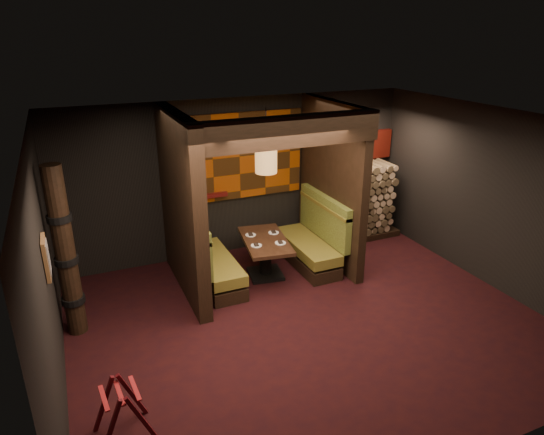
{
  "coord_description": "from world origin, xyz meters",
  "views": [
    {
      "loc": [
        -2.86,
        -5.24,
        3.96
      ],
      "look_at": [
        0.0,
        1.3,
        1.15
      ],
      "focal_mm": 32.0,
      "sensor_mm": 36.0,
      "label": 1
    }
  ],
  "objects": [
    {
      "name": "partition_left",
      "position": [
        -1.35,
        1.65,
        1.43
      ],
      "size": [
        0.2,
        2.2,
        2.85
      ],
      "primitive_type": "cube",
      "color": "black",
      "rests_on": "floor"
    },
    {
      "name": "totem_column",
      "position": [
        -3.05,
        1.1,
        1.19
      ],
      "size": [
        0.31,
        0.31,
        2.4
      ],
      "color": "black",
      "rests_on": "floor"
    },
    {
      "name": "pendant_lamp",
      "position": [
        -0.02,
        1.49,
        2.07
      ],
      "size": [
        0.35,
        0.35,
        1.01
      ],
      "color": "olive",
      "rests_on": "ceiling"
    },
    {
      "name": "wall_back",
      "position": [
        0.0,
        2.76,
        1.43
      ],
      "size": [
        6.5,
        0.02,
        2.85
      ],
      "primitive_type": "cube",
      "color": "black",
      "rests_on": "ground"
    },
    {
      "name": "firewood_stack",
      "position": [
        2.29,
        2.35,
        0.75
      ],
      "size": [
        1.73,
        0.7,
        1.5
      ],
      "color": "black",
      "rests_on": "floor"
    },
    {
      "name": "bay_front_post",
      "position": [
        1.39,
        1.96,
        1.43
      ],
      "size": [
        0.08,
        0.08,
        2.85
      ],
      "primitive_type": "cube",
      "color": "black",
      "rests_on": "floor"
    },
    {
      "name": "framed_picture",
      "position": [
        -3.22,
        0.1,
        1.62
      ],
      "size": [
        0.05,
        0.36,
        0.46
      ],
      "color": "olive",
      "rests_on": "wall_left"
    },
    {
      "name": "wall_front",
      "position": [
        0.0,
        -2.76,
        1.43
      ],
      "size": [
        6.5,
        0.02,
        2.85
      ],
      "primitive_type": "cube",
      "color": "black",
      "rests_on": "ground"
    },
    {
      "name": "mosaic_header",
      "position": [
        2.29,
        2.68,
        1.78
      ],
      "size": [
        1.83,
        0.1,
        0.56
      ],
      "primitive_type": "cube",
      "color": "maroon",
      "rests_on": "wall_back"
    },
    {
      "name": "tapa_side_panel",
      "position": [
        -1.23,
        1.82,
        1.85
      ],
      "size": [
        0.04,
        1.85,
        1.45
      ],
      "primitive_type": "cube",
      "color": "#994009",
      "rests_on": "partition_left"
    },
    {
      "name": "tapa_back_panel",
      "position": [
        -0.02,
        2.71,
        1.82
      ],
      "size": [
        2.4,
        0.06,
        1.55
      ],
      "primitive_type": "cube",
      "color": "#994009",
      "rests_on": "wall_back"
    },
    {
      "name": "ceiling",
      "position": [
        0.0,
        0.0,
        2.86
      ],
      "size": [
        6.5,
        5.5,
        0.02
      ],
      "primitive_type": "cube",
      "color": "black",
      "rests_on": "ground"
    },
    {
      "name": "lacquer_shelf",
      "position": [
        -0.6,
        2.65,
        1.18
      ],
      "size": [
        0.6,
        0.12,
        0.07
      ],
      "primitive_type": "cube",
      "color": "#530F0E",
      "rests_on": "wall_back"
    },
    {
      "name": "booth_bench_right",
      "position": [
        0.93,
        1.65,
        0.4
      ],
      "size": [
        0.68,
        1.6,
        1.14
      ],
      "color": "black",
      "rests_on": "floor"
    },
    {
      "name": "wall_right",
      "position": [
        3.26,
        0.0,
        1.43
      ],
      "size": [
        0.02,
        5.5,
        2.85
      ],
      "primitive_type": "cube",
      "color": "black",
      "rests_on": "ground"
    },
    {
      "name": "booth_bench_left",
      "position": [
        -0.96,
        1.65,
        0.4
      ],
      "size": [
        0.68,
        1.6,
        1.14
      ],
      "color": "black",
      "rests_on": "floor"
    },
    {
      "name": "place_settings",
      "position": [
        -0.02,
        1.54,
        0.69
      ],
      "size": [
        0.65,
        0.68,
        0.03
      ],
      "color": "white",
      "rests_on": "dining_table"
    },
    {
      "name": "luggage_rack",
      "position": [
        -2.71,
        -1.07,
        0.32
      ],
      "size": [
        0.63,
        0.47,
        0.65
      ],
      "color": "#42080C",
      "rests_on": "floor"
    },
    {
      "name": "header_beam",
      "position": [
        -0.02,
        0.7,
        2.63
      ],
      "size": [
        2.85,
        0.18,
        0.44
      ],
      "primitive_type": "cube",
      "color": "black",
      "rests_on": "partition_left"
    },
    {
      "name": "floor",
      "position": [
        0.0,
        0.0,
        -0.01
      ],
      "size": [
        6.5,
        5.5,
        0.02
      ],
      "primitive_type": "cube",
      "color": "black",
      "rests_on": "ground"
    },
    {
      "name": "wall_left",
      "position": [
        -3.26,
        0.0,
        1.43
      ],
      "size": [
        0.02,
        5.5,
        2.85
      ],
      "primitive_type": "cube",
      "color": "black",
      "rests_on": "ground"
    },
    {
      "name": "partition_right",
      "position": [
        1.3,
        1.7,
        1.43
      ],
      "size": [
        0.15,
        2.1,
        2.85
      ],
      "primitive_type": "cube",
      "color": "black",
      "rests_on": "floor"
    },
    {
      "name": "dining_table",
      "position": [
        -0.02,
        1.54,
        0.44
      ],
      "size": [
        0.89,
        1.38,
        0.68
      ],
      "color": "black",
      "rests_on": "floor"
    }
  ]
}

